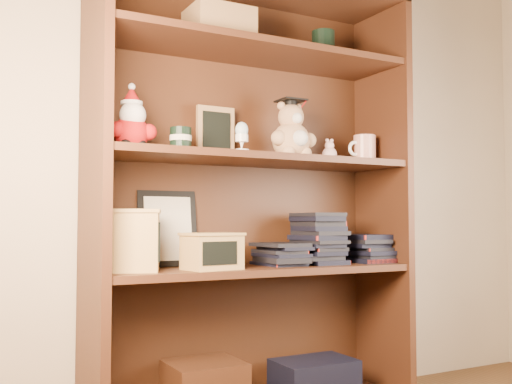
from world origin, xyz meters
TOP-DOWN VIEW (x-y plane):
  - bookcase at (-0.07, 1.36)m, footprint 1.20×0.35m
  - shelf_lower at (-0.07, 1.30)m, footprint 1.14×0.33m
  - shelf_upper at (-0.07, 1.30)m, footprint 1.14×0.33m
  - santa_plush at (-0.53, 1.30)m, footprint 0.16×0.12m
  - teachers_tin at (-0.36, 1.30)m, footprint 0.08×0.08m
  - chalkboard_plaque at (-0.18, 1.42)m, footprint 0.15×0.08m
  - egg_cup at (-0.16, 1.23)m, footprint 0.05×0.05m
  - grad_teddy_bear at (0.08, 1.30)m, footprint 0.19×0.16m
  - pink_figurine at (0.26, 1.31)m, footprint 0.06×0.06m
  - teacher_mug at (0.43, 1.30)m, footprint 0.13×0.09m
  - certificate_frame at (-0.36, 1.44)m, footprint 0.22×0.06m
  - treats_box at (-0.53, 1.30)m, footprint 0.24×0.24m
  - pencils_box at (-0.27, 1.24)m, footprint 0.21×0.17m
  - book_stack_left at (0.04, 1.30)m, footprint 0.14×0.20m
  - book_stack_mid at (0.21, 1.30)m, footprint 0.14×0.20m
  - book_stack_right at (0.43, 1.30)m, footprint 0.14×0.20m

SIDE VIEW (x-z plane):
  - shelf_lower at x=-0.07m, z-range 0.53..0.55m
  - book_stack_left at x=0.04m, z-range 0.55..0.65m
  - book_stack_right at x=0.43m, z-range 0.55..0.66m
  - pencils_box at x=-0.27m, z-range 0.55..0.68m
  - book_stack_mid at x=0.21m, z-range 0.55..0.74m
  - treats_box at x=-0.53m, z-range 0.55..0.75m
  - certificate_frame at x=-0.36m, z-range 0.55..0.82m
  - bookcase at x=-0.07m, z-range -0.02..1.58m
  - shelf_upper at x=-0.07m, z-range 0.93..0.95m
  - pink_figurine at x=0.26m, z-range 0.94..1.03m
  - teachers_tin at x=-0.36m, z-range 0.95..1.04m
  - teacher_mug at x=0.43m, z-range 0.95..1.06m
  - egg_cup at x=-0.16m, z-range 0.95..1.06m
  - santa_plush at x=-0.53m, z-range 0.92..1.15m
  - grad_teddy_bear at x=0.08m, z-range 0.92..1.15m
  - chalkboard_plaque at x=-0.18m, z-range 0.95..1.14m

